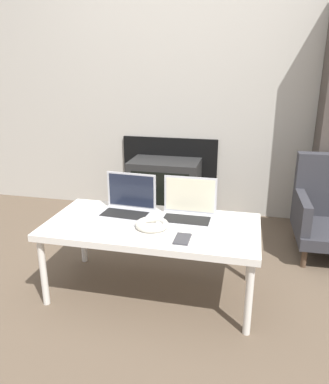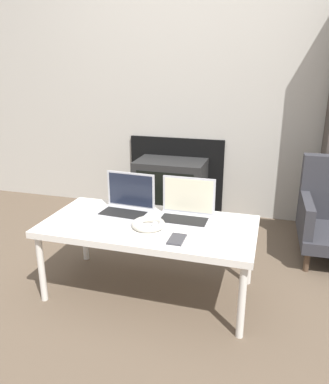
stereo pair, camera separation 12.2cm
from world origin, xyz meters
name	(u,v)px [view 1 (the left image)]	position (x,y,z in m)	size (l,w,h in m)	color
ground_plane	(136,326)	(0.00, 0.00, 0.00)	(14.00, 14.00, 0.00)	brown
wall_back	(194,60)	(0.00, 1.68, 1.29)	(7.00, 0.08, 2.60)	#ADA89E
table	(152,230)	(0.00, 0.32, 0.39)	(1.15, 0.57, 0.42)	silver
laptop_left	(127,206)	(-0.17, 0.42, 0.47)	(0.32, 0.26, 0.23)	#B2B2B7
laptop_right	(188,211)	(0.18, 0.42, 0.47)	(0.30, 0.24, 0.23)	#B2B2B7
headphones	(152,224)	(0.01, 0.27, 0.44)	(0.18, 0.18, 0.03)	beige
phone	(182,239)	(0.20, 0.16, 0.43)	(0.07, 0.13, 0.01)	#333338
tv	(165,189)	(-0.19, 1.45, 0.25)	(0.57, 0.37, 0.50)	black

